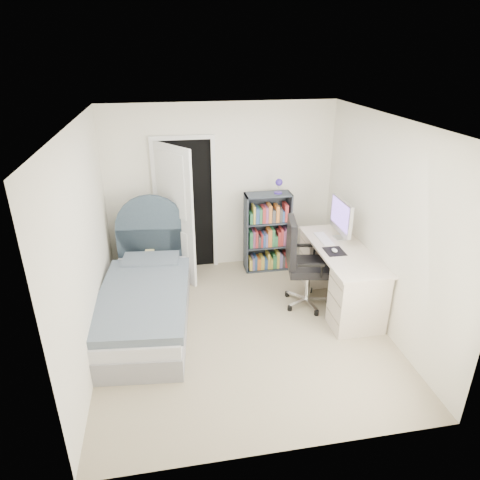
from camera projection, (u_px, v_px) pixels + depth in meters
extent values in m
cube|color=gray|center=(243.00, 330.00, 5.30)|extent=(3.40, 3.60, 0.05)
cube|color=white|center=(244.00, 119.00, 4.25)|extent=(3.40, 3.60, 0.05)
cube|color=white|center=(221.00, 188.00, 6.42)|extent=(3.40, 0.05, 2.50)
cube|color=white|center=(289.00, 335.00, 3.14)|extent=(3.40, 0.05, 2.50)
cube|color=white|center=(83.00, 248.00, 4.50)|extent=(0.05, 3.60, 2.50)
cube|color=white|center=(387.00, 226.00, 5.06)|extent=(0.05, 3.60, 2.50)
cube|color=black|center=(186.00, 206.00, 6.40)|extent=(0.80, 0.01, 2.00)
cube|color=white|center=(157.00, 209.00, 6.31)|extent=(0.06, 0.06, 2.00)
cube|color=white|center=(214.00, 205.00, 6.45)|extent=(0.06, 0.06, 2.00)
cube|color=white|center=(182.00, 137.00, 5.96)|extent=(0.92, 0.06, 0.06)
cube|color=white|center=(175.00, 215.00, 6.06)|extent=(0.49, 0.68, 2.00)
cube|color=gray|center=(146.00, 315.00, 5.31)|extent=(1.21, 2.20, 0.27)
cube|color=silver|center=(145.00, 301.00, 5.22)|extent=(1.18, 2.16, 0.17)
cube|color=slate|center=(143.00, 297.00, 5.07)|extent=(1.22, 1.89, 0.11)
cube|color=slate|center=(151.00, 262.00, 5.85)|extent=(0.79, 0.49, 0.13)
cube|color=#364654|center=(154.00, 256.00, 6.19)|extent=(1.00, 0.16, 0.84)
cylinder|color=#364654|center=(151.00, 229.00, 6.01)|extent=(1.00, 0.16, 1.00)
cylinder|color=tan|center=(144.00, 276.00, 6.04)|extent=(0.03, 0.03, 0.46)
cylinder|color=tan|center=(144.00, 266.00, 6.31)|extent=(0.03, 0.03, 0.46)
cylinder|color=tan|center=(166.00, 274.00, 6.08)|extent=(0.03, 0.03, 0.46)
cylinder|color=tan|center=(165.00, 264.00, 6.36)|extent=(0.03, 0.03, 0.46)
cube|color=tan|center=(154.00, 257.00, 6.11)|extent=(0.36, 0.36, 0.03)
cube|color=tan|center=(155.00, 274.00, 6.22)|extent=(0.33, 0.33, 0.02)
cube|color=#B24C33|center=(150.00, 255.00, 6.09)|extent=(0.15, 0.20, 0.03)
cube|color=#3F598C|center=(150.00, 253.00, 6.08)|extent=(0.14, 0.19, 0.03)
cube|color=#D8CC7F|center=(150.00, 252.00, 6.06)|extent=(0.13, 0.18, 0.03)
cylinder|color=silver|center=(176.00, 273.00, 6.57)|extent=(0.21, 0.21, 0.02)
cylinder|color=silver|center=(173.00, 230.00, 6.28)|extent=(0.02, 0.02, 1.44)
sphere|color=silver|center=(175.00, 185.00, 5.96)|extent=(0.08, 0.08, 0.08)
cube|color=#343D47|center=(246.00, 234.00, 6.45)|extent=(0.02, 0.29, 1.22)
cube|color=#343D47|center=(288.00, 231.00, 6.55)|extent=(0.02, 0.29, 1.22)
cube|color=#343D47|center=(268.00, 194.00, 6.25)|extent=(0.68, 0.29, 0.02)
cube|color=#343D47|center=(266.00, 267.00, 6.75)|extent=(0.68, 0.29, 0.02)
cube|color=#343D47|center=(265.00, 229.00, 6.63)|extent=(0.68, 0.01, 1.22)
cube|color=#343D47|center=(267.00, 245.00, 6.59)|extent=(0.64, 0.27, 0.02)
cube|color=#343D47|center=(268.00, 222.00, 6.43)|extent=(0.64, 0.27, 0.02)
cylinder|color=#3A2397|center=(278.00, 193.00, 6.27)|extent=(0.12, 0.12, 0.02)
cylinder|color=silver|center=(278.00, 188.00, 6.23)|extent=(0.02, 0.02, 0.16)
sphere|color=#3A2397|center=(279.00, 182.00, 6.17)|extent=(0.11, 0.11, 0.11)
cube|color=#D8BF4C|center=(250.00, 263.00, 6.64)|extent=(0.04, 0.21, 0.18)
cube|color=#7F72B2|center=(253.00, 262.00, 6.64)|extent=(0.03, 0.21, 0.20)
cube|color=#335999|center=(255.00, 261.00, 6.65)|extent=(0.04, 0.21, 0.21)
cube|color=orange|center=(258.00, 262.00, 6.66)|extent=(0.05, 0.21, 0.18)
cube|color=#D8BF4C|center=(261.00, 261.00, 6.67)|extent=(0.05, 0.21, 0.20)
cube|color=#335999|center=(265.00, 262.00, 6.68)|extent=(0.04, 0.21, 0.17)
cube|color=#D8BF4C|center=(268.00, 259.00, 6.67)|extent=(0.03, 0.21, 0.25)
cube|color=#D8BF4C|center=(270.00, 262.00, 6.69)|extent=(0.04, 0.21, 0.17)
cube|color=#337F4C|center=(274.00, 260.00, 6.69)|extent=(0.05, 0.21, 0.21)
cube|color=#D8BF4C|center=(277.00, 258.00, 6.69)|extent=(0.04, 0.21, 0.27)
cube|color=#7F72B2|center=(280.00, 259.00, 6.71)|extent=(0.04, 0.21, 0.22)
cube|color=#3F3F3F|center=(282.00, 260.00, 6.72)|extent=(0.04, 0.21, 0.19)
cube|color=#B23333|center=(286.00, 259.00, 6.72)|extent=(0.05, 0.21, 0.22)
cube|color=#337F4C|center=(250.00, 238.00, 6.47)|extent=(0.05, 0.21, 0.25)
cube|color=#994C7F|center=(253.00, 238.00, 6.47)|extent=(0.03, 0.21, 0.26)
cube|color=#B23333|center=(256.00, 238.00, 6.48)|extent=(0.04, 0.21, 0.26)
cube|color=#3F3F3F|center=(258.00, 240.00, 6.50)|extent=(0.04, 0.21, 0.17)
cube|color=#B23333|center=(261.00, 239.00, 6.50)|extent=(0.03, 0.21, 0.20)
cube|color=#335999|center=(263.00, 239.00, 6.51)|extent=(0.04, 0.21, 0.20)
cube|color=#7F72B2|center=(266.00, 239.00, 6.52)|extent=(0.03, 0.21, 0.20)
cube|color=orange|center=(269.00, 237.00, 6.51)|extent=(0.06, 0.21, 0.27)
cube|color=#337F4C|center=(272.00, 236.00, 6.52)|extent=(0.04, 0.21, 0.27)
cube|color=#337F4C|center=(275.00, 239.00, 6.55)|extent=(0.04, 0.21, 0.16)
cube|color=#B23333|center=(278.00, 237.00, 6.54)|extent=(0.04, 0.21, 0.22)
cube|color=#B23333|center=(281.00, 236.00, 6.54)|extent=(0.04, 0.21, 0.27)
cube|color=#994C7F|center=(283.00, 237.00, 6.55)|extent=(0.03, 0.21, 0.23)
cube|color=#994C7F|center=(285.00, 236.00, 6.56)|extent=(0.04, 0.21, 0.25)
cube|color=#337F4C|center=(250.00, 217.00, 6.33)|extent=(0.05, 0.21, 0.16)
cube|color=#D8BF4C|center=(253.00, 214.00, 6.31)|extent=(0.03, 0.21, 0.26)
cube|color=#335999|center=(256.00, 215.00, 6.33)|extent=(0.05, 0.21, 0.23)
cube|color=#337F4C|center=(260.00, 215.00, 6.34)|extent=(0.04, 0.21, 0.22)
cube|color=#B23333|center=(263.00, 214.00, 6.34)|extent=(0.04, 0.21, 0.24)
cube|color=#994C7F|center=(266.00, 214.00, 6.35)|extent=(0.03, 0.21, 0.24)
cube|color=orange|center=(269.00, 213.00, 6.35)|extent=(0.05, 0.21, 0.27)
cube|color=#3F3F3F|center=(273.00, 215.00, 6.37)|extent=(0.05, 0.21, 0.19)
cube|color=orange|center=(276.00, 213.00, 6.37)|extent=(0.05, 0.21, 0.25)
cube|color=#3F3F3F|center=(280.00, 214.00, 6.39)|extent=(0.04, 0.21, 0.21)
cube|color=#335999|center=(282.00, 215.00, 6.40)|extent=(0.03, 0.21, 0.16)
cube|color=#B23333|center=(285.00, 212.00, 6.39)|extent=(0.05, 0.21, 0.26)
cube|color=beige|center=(342.00, 250.00, 5.52)|extent=(0.66, 1.65, 0.03)
cube|color=beige|center=(358.00, 300.00, 5.16)|extent=(0.61, 0.44, 0.77)
cube|color=beige|center=(324.00, 258.00, 6.21)|extent=(0.61, 0.44, 0.77)
cube|color=silver|center=(341.00, 238.00, 5.83)|extent=(0.18, 0.18, 0.01)
cube|color=silver|center=(344.00, 229.00, 5.78)|extent=(0.03, 0.07, 0.24)
cube|color=silver|center=(341.00, 216.00, 5.69)|extent=(0.05, 0.62, 0.44)
cube|color=#8056D2|center=(340.00, 214.00, 5.67)|extent=(0.00, 0.55, 0.35)
cube|color=white|center=(324.00, 239.00, 5.79)|extent=(0.14, 0.44, 0.02)
cube|color=black|center=(334.00, 251.00, 5.44)|extent=(0.24, 0.29, 0.00)
ellipsoid|color=white|center=(335.00, 250.00, 5.44)|extent=(0.07, 0.11, 0.03)
cube|color=silver|center=(317.00, 299.00, 5.79)|extent=(0.31, 0.10, 0.03)
cylinder|color=black|center=(328.00, 301.00, 5.80)|extent=(0.07, 0.07, 0.07)
cube|color=silver|center=(308.00, 293.00, 5.92)|extent=(0.19, 0.29, 0.03)
cylinder|color=black|center=(310.00, 290.00, 6.06)|extent=(0.07, 0.07, 0.07)
cube|color=silver|center=(297.00, 295.00, 5.87)|extent=(0.25, 0.25, 0.03)
cylinder|color=black|center=(287.00, 294.00, 5.96)|extent=(0.07, 0.07, 0.07)
cube|color=silver|center=(298.00, 302.00, 5.71)|extent=(0.30, 0.18, 0.03)
cylinder|color=black|center=(290.00, 308.00, 5.64)|extent=(0.07, 0.07, 0.07)
cube|color=silver|center=(311.00, 305.00, 5.66)|extent=(0.09, 0.31, 0.03)
cylinder|color=black|center=(316.00, 313.00, 5.54)|extent=(0.07, 0.07, 0.07)
cylinder|color=silver|center=(308.00, 284.00, 5.69)|extent=(0.06, 0.06, 0.47)
cube|color=black|center=(309.00, 267.00, 5.59)|extent=(0.62, 0.62, 0.10)
cube|color=black|center=(292.00, 242.00, 5.44)|extent=(0.16, 0.49, 0.61)
cube|color=black|center=(311.00, 265.00, 5.25)|extent=(0.34, 0.10, 0.03)
cube|color=black|center=(305.00, 245.00, 5.78)|extent=(0.34, 0.10, 0.03)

